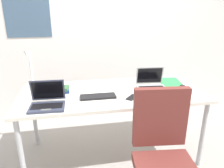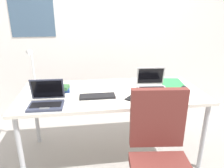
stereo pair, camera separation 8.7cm
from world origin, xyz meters
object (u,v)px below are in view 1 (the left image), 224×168
desk_lamp (30,69)px  computer_mouse (183,87)px  cell_phone (132,97)px  book_stack (59,89)px  office_chair (164,168)px  laptop_center (151,85)px  external_keyboard (98,96)px  laptop_front_right (47,102)px  paper_folder_back_right (170,82)px

desk_lamp → computer_mouse: desk_lamp is taller
desk_lamp → cell_phone: 1.08m
book_stack → office_chair: office_chair is taller
desk_lamp → laptop_center: desk_lamp is taller
laptop_center → cell_phone: (-0.26, -0.20, -0.04)m
external_keyboard → desk_lamp: bearing=148.6°
computer_mouse → office_chair: bearing=-117.1°
laptop_center → book_stack: bearing=175.4°
laptop_front_right → book_stack: laptop_front_right is taller
book_stack → paper_folder_back_right: bearing=3.7°
computer_mouse → book_stack: (-1.26, 0.12, 0.01)m
desk_lamp → cell_phone: desk_lamp is taller
cell_phone → office_chair: 0.66m
desk_lamp → book_stack: size_ratio=1.82×
laptop_front_right → computer_mouse: (1.34, 0.20, -0.03)m
cell_phone → office_chair: size_ratio=0.14×
computer_mouse → paper_folder_back_right: size_ratio=0.31×
office_chair → laptop_front_right: bearing=149.3°
desk_lamp → office_chair: size_ratio=0.41×
laptop_center → external_keyboard: (-0.57, -0.13, -0.03)m
computer_mouse → desk_lamp: bearing=176.4°
laptop_front_right → computer_mouse: size_ratio=3.07×
laptop_center → computer_mouse: (0.33, -0.05, -0.03)m
desk_lamp → laptop_front_right: (0.20, -0.51, -0.15)m
cell_phone → book_stack: 0.73m
external_keyboard → computer_mouse: size_ratio=3.44×
paper_folder_back_right → external_keyboard: bearing=-161.4°
paper_folder_back_right → desk_lamp: bearing=175.6°
laptop_front_right → cell_phone: 0.75m
external_keyboard → paper_folder_back_right: bearing=19.0°
cell_phone → external_keyboard: bearing=-149.4°
cell_phone → laptop_center: bearing=80.1°
office_chair → cell_phone: bearing=100.4°
desk_lamp → book_stack: 0.38m
desk_lamp → laptop_front_right: 0.57m
desk_lamp → external_keyboard: bearing=-31.8°
computer_mouse → office_chair: 0.93m
laptop_center → laptop_front_right: bearing=-166.4°
book_stack → desk_lamp: bearing=145.7°
office_chair → laptop_center: bearing=78.0°
laptop_center → cell_phone: 0.33m
desk_lamp → computer_mouse: 1.59m
laptop_front_right → book_stack: 0.33m
desk_lamp → external_keyboard: 0.78m
book_stack → office_chair: (0.77, -0.82, -0.37)m
laptop_center → paper_folder_back_right: laptop_center is taller
book_stack → paper_folder_back_right: book_stack is taller
laptop_front_right → external_keyboard: bearing=14.3°
laptop_front_right → paper_folder_back_right: laptop_front_right is taller
cell_phone → computer_mouse: bearing=57.1°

